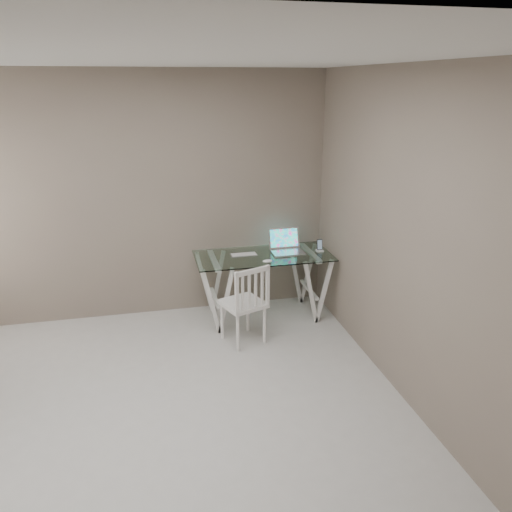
{
  "coord_description": "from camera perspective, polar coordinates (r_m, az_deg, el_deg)",
  "views": [
    {
      "loc": [
        -0.04,
        -3.22,
        2.56
      ],
      "look_at": [
        1.05,
        1.53,
        0.85
      ],
      "focal_mm": 35.0,
      "sensor_mm": 36.0,
      "label": 1
    }
  ],
  "objects": [
    {
      "name": "mouse",
      "position": [
        5.28,
        1.32,
        -0.59
      ],
      "size": [
        0.11,
        0.06,
        0.03
      ],
      "primitive_type": "ellipsoid",
      "color": "white",
      "rests_on": "desk"
    },
    {
      "name": "keyboard",
      "position": [
        5.51,
        -1.42,
        0.16
      ],
      "size": [
        0.3,
        0.13,
        0.01
      ],
      "primitive_type": "cube",
      "color": "silver",
      "rests_on": "desk"
    },
    {
      "name": "desk",
      "position": [
        5.64,
        0.8,
        -3.38
      ],
      "size": [
        1.5,
        0.7,
        0.75
      ],
      "color": "silver",
      "rests_on": "ground"
    },
    {
      "name": "laptop",
      "position": [
        5.63,
        3.45,
        1.13
      ],
      "size": [
        0.36,
        0.33,
        0.24
      ],
      "color": "silver",
      "rests_on": "desk"
    },
    {
      "name": "chair",
      "position": [
        5.03,
        -1.09,
        -5.19
      ],
      "size": [
        0.5,
        0.5,
        0.86
      ],
      "rotation": [
        0.0,
        0.0,
        0.35
      ],
      "color": "silver",
      "rests_on": "ground"
    },
    {
      "name": "room",
      "position": [
        3.35,
        -12.91,
        4.21
      ],
      "size": [
        4.5,
        4.52,
        2.71
      ],
      "color": "#B3B0AB",
      "rests_on": "ground"
    },
    {
      "name": "phone_dock",
      "position": [
        5.67,
        7.28,
        0.91
      ],
      "size": [
        0.07,
        0.07,
        0.14
      ],
      "color": "white",
      "rests_on": "desk"
    }
  ]
}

